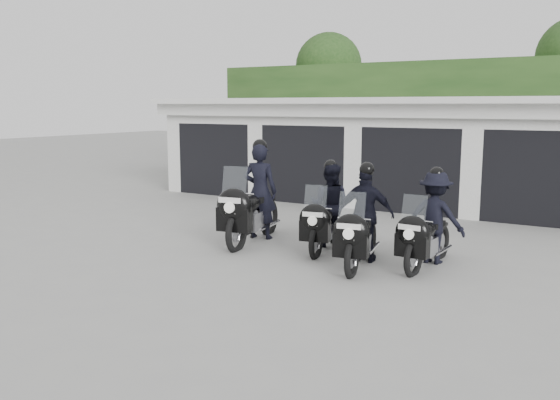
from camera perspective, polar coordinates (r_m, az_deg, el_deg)
The scene contains 7 objects.
ground at distance 10.68m, azimuth 2.73°, elevation -5.89°, with size 80.00×80.00×0.00m, color gray.
garage_block at distance 17.89m, azimuth 15.01°, elevation 4.52°, with size 16.40×6.80×2.96m.
background_vegetation at distance 22.48m, azimuth 19.50°, elevation 8.63°, with size 20.00×3.90×5.80m.
police_bike_a at distance 12.03m, azimuth -2.56°, elevation -0.05°, with size 0.98×2.45×2.14m.
police_bike_b at distance 11.51m, azimuth 4.59°, elevation -1.01°, with size 0.97×2.02×1.77m.
police_bike_c at distance 10.42m, azimuth 8.04°, elevation -1.96°, with size 1.09×2.10×1.84m.
police_bike_d at distance 10.61m, azimuth 14.38°, elevation -2.11°, with size 1.09×2.03×1.76m.
Camera 1 is at (4.83, -9.12, 2.77)m, focal length 38.00 mm.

